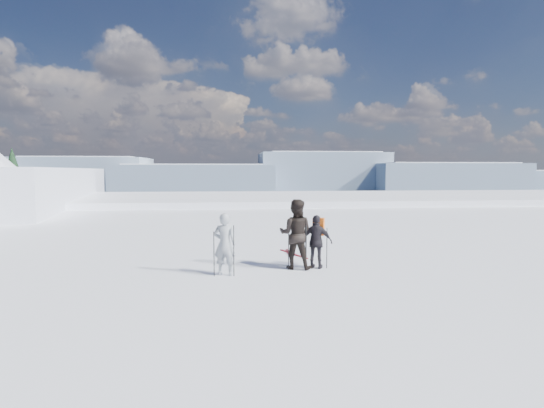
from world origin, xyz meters
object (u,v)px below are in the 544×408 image
at_px(skier_pack, 317,242).
at_px(skis_loose, 291,254).
at_px(skier_grey, 225,244).
at_px(skier_dark, 296,234).

distance_m(skier_pack, skis_loose, 2.25).
bearing_deg(skier_grey, skier_dark, -148.25).
bearing_deg(skier_pack, skier_dark, 18.76).
relative_size(skier_grey, skis_loose, 1.00).
bearing_deg(skier_pack, skier_grey, 34.78).
bearing_deg(skier_grey, skier_pack, -152.80).
relative_size(skier_grey, skier_pack, 1.10).
height_order(skier_grey, skis_loose, skier_grey).
xyz_separation_m(skier_grey, skis_loose, (2.19, 2.61, -0.83)).
relative_size(skier_pack, skis_loose, 0.91).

